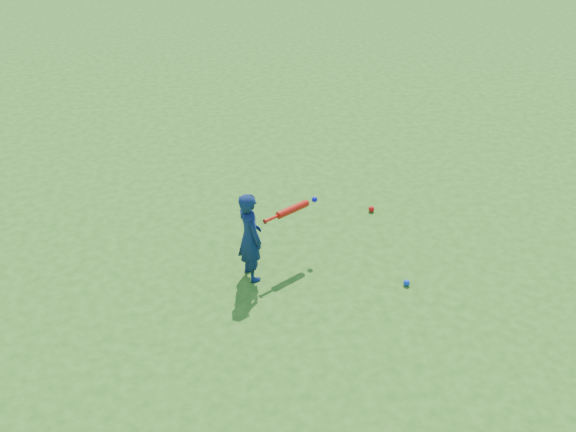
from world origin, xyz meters
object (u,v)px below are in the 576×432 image
at_px(ground_ball_red, 371,209).
at_px(ground_ball_blue, 407,283).
at_px(child, 250,237).
at_px(bat_swing, 294,208).

bearing_deg(ground_ball_red, ground_ball_blue, -89.37).
height_order(child, ground_ball_blue, child).
xyz_separation_m(ground_ball_blue, bat_swing, (-1.09, 0.63, 0.61)).
height_order(ground_ball_red, ground_ball_blue, ground_ball_red).
bearing_deg(child, bat_swing, -83.92).
xyz_separation_m(ground_ball_red, ground_ball_blue, (0.02, -1.43, -0.00)).
bearing_deg(ground_ball_blue, ground_ball_red, 90.63).
bearing_deg(ground_ball_red, bat_swing, -143.23).
relative_size(child, ground_ball_red, 13.78).
xyz_separation_m(child, ground_ball_red, (1.56, 1.05, -0.47)).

